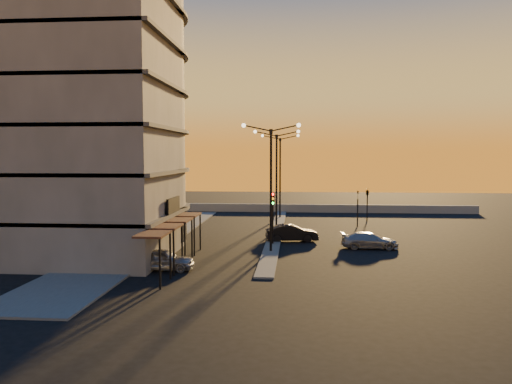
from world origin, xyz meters
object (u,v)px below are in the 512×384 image
object	(u,v)px
streetlamp_mid	(277,172)
car_hatchback	(162,259)
traffic_light_main	(273,209)
car_sedan	(292,233)
car_wagon	(370,240)

from	to	relation	value
streetlamp_mid	car_hatchback	xyz separation A→B (m)	(-6.50, -16.23, -4.91)
traffic_light_main	car_hatchback	size ratio (longest dim) A/B	1.05
traffic_light_main	car_sedan	distance (m)	3.26
car_hatchback	car_sedan	distance (m)	13.61
streetlamp_mid	car_wagon	bearing A→B (deg)	-46.46
traffic_light_main	car_wagon	xyz separation A→B (m)	(7.50, -0.76, -2.26)
streetlamp_mid	car_sedan	xyz separation A→B (m)	(1.50, -5.23, -4.88)
streetlamp_mid	traffic_light_main	distance (m)	7.62
car_sedan	car_wagon	size ratio (longest dim) A/B	0.99
car_wagon	traffic_light_main	bearing A→B (deg)	84.39
traffic_light_main	streetlamp_mid	bearing A→B (deg)	90.00
car_wagon	car_sedan	bearing A→B (deg)	66.25
traffic_light_main	car_hatchback	xyz separation A→B (m)	(-6.50, -9.10, -2.20)
car_hatchback	car_wagon	bearing A→B (deg)	-61.33
car_sedan	streetlamp_mid	bearing A→B (deg)	8.21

